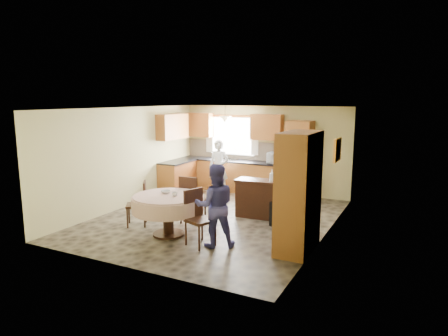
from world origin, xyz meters
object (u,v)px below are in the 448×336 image
oven_tower (299,160)px  chair_right (198,214)px  sideboard (261,200)px  person_sink (219,168)px  chair_back (191,197)px  person_dining (215,206)px  cupboard (299,192)px  chair_left (140,201)px  dining_table (168,204)px

oven_tower → chair_right: bearing=-99.1°
oven_tower → sideboard: bearing=-97.1°
sideboard → person_sink: person_sink is taller
oven_tower → chair_back: size_ratio=1.99×
person_dining → person_sink: bearing=-96.1°
cupboard → person_dining: size_ratio=1.38×
chair_back → chair_right: chair_back is taller
cupboard → chair_left: size_ratio=2.24×
oven_tower → person_dining: (-0.35, -4.19, -0.28)m
person_dining → cupboard: bearing=166.2°
sideboard → chair_back: bearing=-140.5°
chair_back → person_sink: bearing=-77.7°
oven_tower → person_sink: bearing=-160.7°
person_sink → oven_tower: bearing=11.2°
sideboard → chair_left: size_ratio=1.20×
sideboard → chair_right: bearing=-104.8°
dining_table → chair_left: (-0.90, 0.25, -0.11)m
oven_tower → dining_table: 4.36m
sideboard → person_sink: bearing=138.7°
cupboard → dining_table: cupboard is taller
cupboard → chair_left: (-3.44, -0.13, -0.54)m
dining_table → person_dining: bearing=-5.5°
oven_tower → sideboard: (-0.26, -2.12, -0.65)m
oven_tower → person_dining: 4.22m
sideboard → chair_back: chair_back is taller
chair_back → oven_tower: bearing=-115.8°
oven_tower → dining_table: oven_tower is taller
oven_tower → cupboard: size_ratio=0.99×
dining_table → chair_back: (0.02, 0.85, -0.05)m
oven_tower → sideboard: 2.23m
sideboard → person_dining: (-0.09, -2.07, 0.36)m
oven_tower → person_sink: size_ratio=1.34×
dining_table → chair_right: (0.79, -0.18, -0.06)m
cupboard → person_sink: (-3.15, 2.98, -0.28)m
oven_tower → dining_table: bearing=-109.8°
oven_tower → chair_back: oven_tower is taller
chair_left → chair_right: (1.69, -0.43, 0.05)m
chair_back → person_dining: bearing=137.5°
chair_left → chair_right: bearing=41.5°
person_sink → person_dining: size_ratio=1.02×
person_dining → chair_back: bearing=-73.4°
sideboard → cupboard: 2.18m
chair_left → person_dining: bearing=45.8°
chair_back → person_dining: size_ratio=0.68×
dining_table → person_sink: size_ratio=0.91×
cupboard → chair_left: cupboard is taller
oven_tower → chair_left: bearing=-121.8°
cupboard → chair_back: bearing=169.5°
sideboard → dining_table: sideboard is taller
chair_back → person_sink: (-0.62, 2.51, 0.20)m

